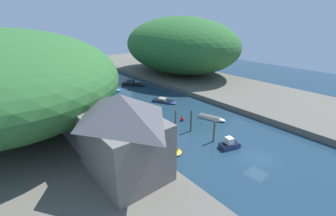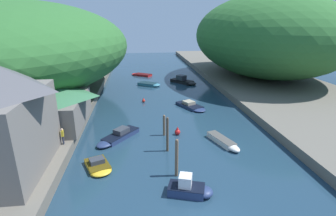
{
  "view_description": "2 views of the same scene",
  "coord_description": "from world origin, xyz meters",
  "views": [
    {
      "loc": [
        -25.28,
        -11.8,
        17.24
      ],
      "look_at": [
        -1.48,
        17.21,
        2.28
      ],
      "focal_mm": 24.0,
      "sensor_mm": 36.0,
      "label": 1
    },
    {
      "loc": [
        -4.31,
        -12.75,
        12.94
      ],
      "look_at": [
        -0.62,
        17.99,
        2.41
      ],
      "focal_mm": 28.0,
      "sensor_mm": 36.0,
      "label": 2
    }
  ],
  "objects": [
    {
      "name": "water_surface",
      "position": [
        0.0,
        30.0,
        0.0
      ],
      "size": [
        130.0,
        130.0,
        0.0
      ],
      "primitive_type": "plane",
      "color": "#1E384C",
      "rests_on": "ground"
    },
    {
      "name": "left_bank",
      "position": [
        -22.07,
        30.0,
        0.54
      ],
      "size": [
        22.0,
        120.0,
        1.08
      ],
      "color": "#666056",
      "rests_on": "ground"
    },
    {
      "name": "right_bank",
      "position": [
        22.07,
        30.0,
        0.54
      ],
      "size": [
        22.0,
        120.0,
        1.08
      ],
      "color": "#666056",
      "rests_on": "ground"
    },
    {
      "name": "hillside_left",
      "position": [
        -23.17,
        34.51,
        8.53
      ],
      "size": [
        34.69,
        48.57,
        14.89
      ],
      "color": "#2D662D",
      "rests_on": "left_bank"
    },
    {
      "name": "hillside_right",
      "position": [
        23.17,
        41.59,
        9.57
      ],
      "size": [
        28.88,
        40.44,
        16.97
      ],
      "color": "#2D662D",
      "rests_on": "right_bank"
    },
    {
      "name": "waterfront_building",
      "position": [
        -15.54,
        7.64,
        5.81
      ],
      "size": [
        7.38,
        10.41,
        9.16
      ],
      "color": "slate",
      "rests_on": "left_bank"
    },
    {
      "name": "boathouse_shed",
      "position": [
        -14.69,
        17.73,
        3.45
      ],
      "size": [
        8.48,
        10.78,
        4.59
      ],
      "color": "slate",
      "rests_on": "left_bank"
    },
    {
      "name": "boat_red_skiff",
      "position": [
        5.53,
        40.93,
        0.48
      ],
      "size": [
        5.5,
        6.23,
        1.61
      ],
      "rotation": [
        0.0,
        0.0,
        3.8
      ],
      "color": "black",
      "rests_on": "water_surface"
    },
    {
      "name": "boat_far_right_bank",
      "position": [
        -0.52,
        4.07,
        0.51
      ],
      "size": [
        3.74,
        2.42,
        1.65
      ],
      "rotation": [
        0.0,
        0.0,
        4.41
      ],
      "color": "navy",
      "rests_on": "water_surface"
    },
    {
      "name": "boat_navy_launch",
      "position": [
        -8.11,
        8.68,
        0.27
      ],
      "size": [
        2.97,
        3.83,
        0.84
      ],
      "rotation": [
        0.0,
        0.0,
        3.53
      ],
      "color": "gold",
      "rests_on": "water_surface"
    },
    {
      "name": "boat_moored_right",
      "position": [
        -6.79,
        14.69,
        0.35
      ],
      "size": [
        4.99,
        5.69,
        1.1
      ],
      "rotation": [
        0.0,
        0.0,
        2.47
      ],
      "color": "navy",
      "rests_on": "water_surface"
    },
    {
      "name": "boat_mid_channel",
      "position": [
        3.82,
        24.68,
        0.28
      ],
      "size": [
        4.36,
        5.94,
        0.91
      ],
      "rotation": [
        0.0,
        0.0,
        3.61
      ],
      "color": "navy",
      "rests_on": "water_surface"
    },
    {
      "name": "boat_far_upstream",
      "position": [
        -3.43,
        50.04,
        0.23
      ],
      "size": [
        5.33,
        4.45,
        0.46
      ],
      "rotation": [
        0.0,
        0.0,
        0.99
      ],
      "color": "red",
      "rests_on": "water_surface"
    },
    {
      "name": "boat_yellow_tender",
      "position": [
        4.83,
        11.96,
        0.3
      ],
      "size": [
        2.65,
        5.07,
        0.61
      ],
      "rotation": [
        0.0,
        0.0,
        3.47
      ],
      "color": "silver",
      "rests_on": "water_surface"
    },
    {
      "name": "boat_small_dinghy",
      "position": [
        -1.72,
        39.53,
        0.29
      ],
      "size": [
        4.99,
        4.17,
        0.59
      ],
      "rotation": [
        0.0,
        0.0,
        4.15
      ],
      "color": "teal",
      "rests_on": "water_surface"
    },
    {
      "name": "mooring_post_nearest",
      "position": [
        -1.23,
        6.74,
        1.76
      ],
      "size": [
        0.29,
        0.29,
        3.5
      ],
      "color": "brown",
      "rests_on": "water_surface"
    },
    {
      "name": "mooring_post_second",
      "position": [
        -1.48,
        11.33,
        1.88
      ],
      "size": [
        0.25,
        0.25,
        3.74
      ],
      "color": "#4C3D2D",
      "rests_on": "water_surface"
    },
    {
      "name": "mooring_post_middle",
      "position": [
        -1.4,
        15.2,
        1.28
      ],
      "size": [
        0.3,
        0.3,
        2.55
      ],
      "color": "brown",
      "rests_on": "water_surface"
    },
    {
      "name": "channel_buoy_near",
      "position": [
        -3.4,
        28.45,
        0.3
      ],
      "size": [
        0.51,
        0.51,
        0.76
      ],
      "color": "red",
      "rests_on": "water_surface"
    },
    {
      "name": "channel_buoy_far",
      "position": [
        0.17,
        15.16,
        0.39
      ],
      "size": [
        0.68,
        0.68,
        1.01
      ],
      "color": "red",
      "rests_on": "water_surface"
    },
    {
      "name": "person_on_quay",
      "position": [
        -11.86,
        11.99,
        2.06
      ],
      "size": [
        0.27,
        0.4,
        1.69
      ],
      "rotation": [
        0.0,
        0.0,
        1.7
      ],
      "color": "#282D3D",
      "rests_on": "left_bank"
    },
    {
      "name": "person_by_boathouse",
      "position": [
        -11.74,
        21.33,
        2.06
      ],
      "size": [
        0.25,
        0.4,
        1.69
      ],
      "rotation": [
        0.0,
        0.0,
        1.66
      ],
      "color": "#282D3D",
      "rests_on": "left_bank"
    }
  ]
}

